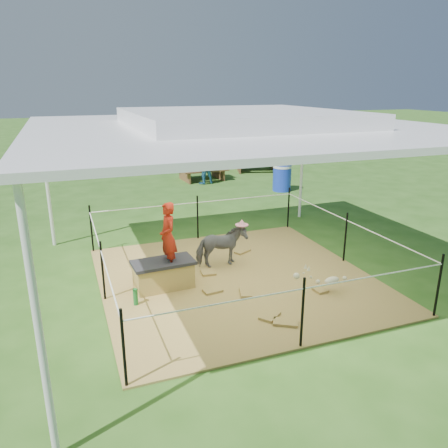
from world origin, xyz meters
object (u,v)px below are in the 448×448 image
object	(u,v)px
straw_bale	(164,276)
trash_barrel	(282,177)
green_bottle	(136,297)
woman	(168,231)
picnic_table_far	(256,161)
distant_person	(204,165)
picnic_table_near	(202,170)
foal	(332,279)
pony	(221,247)

from	to	relation	value
straw_bale	trash_barrel	distance (m)	7.76
straw_bale	green_bottle	world-z (taller)	straw_bale
straw_bale	woman	bearing A→B (deg)	-0.00
picnic_table_far	distant_person	bearing A→B (deg)	-133.17
woman	picnic_table_far	bearing A→B (deg)	144.27
straw_bale	picnic_table_near	distance (m)	8.94
trash_barrel	distant_person	distance (m)	2.79
straw_bale	foal	bearing A→B (deg)	-24.26
picnic_table_far	trash_barrel	bearing A→B (deg)	-84.38
trash_barrel	picnic_table_near	world-z (taller)	trash_barrel
distant_person	pony	bearing A→B (deg)	71.51
woman	distant_person	size ratio (longest dim) A/B	0.86
green_bottle	distant_person	world-z (taller)	distant_person
pony	picnic_table_near	xyz separation A→B (m)	(2.11, 7.79, -0.08)
pony	picnic_table_near	bearing A→B (deg)	-15.63
woman	picnic_table_near	xyz separation A→B (m)	(3.22, 8.30, -0.68)
pony	distant_person	world-z (taller)	distant_person
pony	picnic_table_far	world-z (taller)	pony
woman	picnic_table_near	size ratio (longest dim) A/B	0.69
picnic_table_near	distant_person	size ratio (longest dim) A/B	1.25
green_bottle	trash_barrel	size ratio (longest dim) A/B	0.29
woman	picnic_table_near	bearing A→B (deg)	155.35
foal	woman	bearing A→B (deg)	143.75
woman	pony	xyz separation A→B (m)	(1.11, 0.51, -0.60)
pony	trash_barrel	world-z (taller)	trash_barrel
green_bottle	picnic_table_far	xyz separation A→B (m)	(6.46, 9.65, 0.22)
straw_bale	picnic_table_far	bearing A→B (deg)	57.27
straw_bale	picnic_table_far	distance (m)	10.94
green_bottle	pony	bearing A→B (deg)	28.51
foal	picnic_table_near	bearing A→B (deg)	74.11
foal	picnic_table_far	world-z (taller)	picnic_table_far
green_bottle	distant_person	xyz separation A→B (m)	(3.75, 8.08, 0.50)
trash_barrel	pony	bearing A→B (deg)	-127.56
straw_bale	pony	size ratio (longest dim) A/B	1.03
pony	picnic_table_far	distance (m)	9.88
straw_bale	picnic_table_far	xyz separation A→B (m)	(5.91, 9.20, 0.14)
foal	distant_person	bearing A→B (deg)	74.55
straw_bale	foal	world-z (taller)	foal
straw_bale	distant_person	bearing A→B (deg)	67.26
picnic_table_far	distant_person	world-z (taller)	distant_person
straw_bale	pony	distance (m)	1.33
picnic_table_far	distant_person	size ratio (longest dim) A/B	1.39
foal	green_bottle	bearing A→B (deg)	156.25
trash_barrel	foal	bearing A→B (deg)	-111.44
straw_bale	woman	xyz separation A→B (m)	(0.10, -0.00, 0.78)
green_bottle	trash_barrel	distance (m)	8.47
picnic_table_near	trash_barrel	bearing A→B (deg)	-56.39
pony	foal	distance (m)	2.12
straw_bale	picnic_table_near	xyz separation A→B (m)	(3.32, 8.30, 0.10)
foal	trash_barrel	world-z (taller)	trash_barrel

